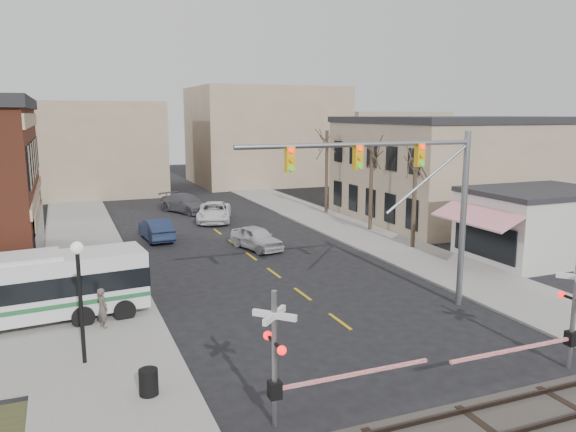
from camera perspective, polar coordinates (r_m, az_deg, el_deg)
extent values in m
plane|color=black|center=(22.80, 7.65, -12.27)|extent=(160.00, 160.00, 0.00)
cube|color=gray|center=(39.20, -19.95, -3.07)|extent=(5.00, 60.00, 0.12)
cube|color=gray|center=(44.03, 5.54, -1.07)|extent=(5.00, 60.00, 0.12)
cube|color=#2D231E|center=(18.26, 17.63, -18.32)|extent=(160.00, 0.08, 0.14)
cube|color=tan|center=(34.53, -24.16, 2.06)|extent=(0.10, 15.00, 0.50)
cube|color=tan|center=(34.24, -24.67, 8.86)|extent=(0.10, 15.00, 0.70)
cube|color=black|center=(34.94, -23.86, -2.00)|extent=(0.08, 13.00, 2.60)
cube|color=gray|center=(50.44, 18.35, 4.43)|extent=(20.00, 15.00, 8.00)
cube|color=#262628|center=(50.22, 18.63, 9.26)|extent=(20.30, 15.30, 0.50)
cube|color=beige|center=(37.25, 24.02, -0.98)|extent=(8.00, 6.00, 4.00)
cube|color=#262628|center=(36.93, 24.26, 2.30)|extent=(8.20, 6.20, 0.30)
cube|color=red|center=(33.81, 18.47, 0.04)|extent=(1.68, 6.00, 0.87)
cylinder|color=#382B21|center=(37.21, 12.72, 2.00)|extent=(0.28, 0.28, 6.75)
cylinder|color=#382B21|center=(42.41, 8.43, 2.83)|extent=(0.28, 0.28, 6.30)
cylinder|color=#382B21|center=(49.46, 3.94, 4.50)|extent=(0.28, 0.28, 7.20)
cube|color=silver|center=(25.61, -26.91, -6.80)|extent=(11.41, 3.53, 2.45)
cube|color=black|center=(25.57, -26.94, -6.48)|extent=(11.46, 3.57, 0.84)
cube|color=#206133|center=(25.79, -26.80, -8.08)|extent=(11.46, 3.57, 0.19)
cylinder|color=black|center=(25.97, -26.69, -9.35)|extent=(1.17, 2.51, 0.94)
cylinder|color=gray|center=(26.64, 17.36, -0.37)|extent=(0.28, 0.28, 8.00)
cylinder|color=gray|center=(23.18, 7.41, 7.21)|extent=(10.75, 0.20, 0.20)
cube|color=gold|center=(24.75, 13.22, 6.06)|extent=(0.35, 0.30, 1.00)
cube|color=gold|center=(23.15, 7.11, 5.98)|extent=(0.35, 0.30, 1.00)
cube|color=gold|center=(21.85, 0.19, 5.80)|extent=(0.35, 0.30, 1.00)
cylinder|color=gray|center=(16.09, -1.37, -14.38)|extent=(0.16, 0.16, 4.00)
cube|color=silver|center=(15.59, -1.39, -10.04)|extent=(1.00, 1.00, 0.18)
cube|color=silver|center=(15.59, -1.39, -10.04)|extent=(1.00, 1.00, 0.18)
sphere|color=#FF0C0C|center=(15.42, -0.63, -13.49)|extent=(0.26, 0.26, 0.26)
sphere|color=#FF0C0C|center=(16.37, -2.07, -12.04)|extent=(0.26, 0.26, 0.26)
cube|color=black|center=(16.49, -1.35, -17.22)|extent=(0.35, 0.35, 0.50)
cube|color=#FF0C0C|center=(17.48, 6.95, -15.62)|extent=(5.00, 0.10, 0.10)
cylinder|color=gray|center=(21.80, 27.02, -8.81)|extent=(0.16, 0.16, 4.00)
sphere|color=#FF0C0C|center=(21.99, 26.04, -7.20)|extent=(0.26, 0.26, 0.26)
cube|color=black|center=(22.10, 26.82, -11.02)|extent=(0.35, 0.35, 0.50)
cube|color=#FF0C0C|center=(20.30, 21.86, -12.52)|extent=(5.00, 0.10, 0.10)
cylinder|color=black|center=(20.89, -20.28, -8.78)|extent=(0.14, 0.14, 3.99)
sphere|color=silver|center=(20.31, -20.66, -3.04)|extent=(0.44, 0.44, 0.44)
cylinder|color=black|center=(18.66, -13.98, -16.05)|extent=(0.60, 0.60, 0.83)
imported|color=#B5B5BA|center=(36.72, -3.22, -2.23)|extent=(2.82, 4.70, 1.50)
imported|color=#19243E|center=(40.37, -13.25, -1.32)|extent=(1.96, 4.77, 1.54)
imported|color=silver|center=(46.47, -7.52, 0.40)|extent=(4.16, 6.14, 1.56)
imported|color=#47474C|center=(51.19, -10.32, 1.29)|extent=(4.49, 6.13, 1.65)
imported|color=#504840|center=(24.32, -18.34, -8.85)|extent=(0.62, 0.72, 1.67)
imported|color=navy|center=(26.23, -19.18, -7.61)|extent=(0.96, 0.96, 1.57)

